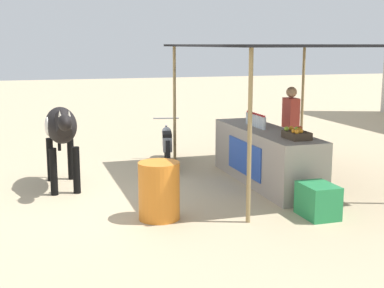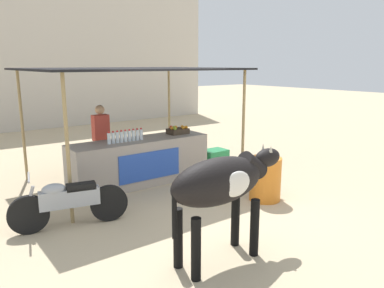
{
  "view_description": "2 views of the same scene",
  "coord_description": "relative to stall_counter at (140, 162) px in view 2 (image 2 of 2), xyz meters",
  "views": [
    {
      "loc": [
        8.42,
        -1.79,
        2.43
      ],
      "look_at": [
        0.17,
        0.78,
        0.81
      ],
      "focal_mm": 50.0,
      "sensor_mm": 36.0,
      "label": 1
    },
    {
      "loc": [
        -3.73,
        -4.61,
        2.5
      ],
      "look_at": [
        0.41,
        0.92,
        1.03
      ],
      "focal_mm": 35.0,
      "sensor_mm": 36.0,
      "label": 2
    }
  ],
  "objects": [
    {
      "name": "motorcycle_parked",
      "position": [
        -1.98,
        -1.28,
        -0.05
      ],
      "size": [
        1.77,
        0.64,
        0.9
      ],
      "color": "black",
      "rests_on": "ground"
    },
    {
      "name": "stall_awning",
      "position": [
        0.0,
        0.3,
        1.85
      ],
      "size": [
        4.2,
        3.2,
        2.43
      ],
      "color": "black",
      "rests_on": "ground"
    },
    {
      "name": "water_bottle_row",
      "position": [
        -0.35,
        -0.05,
        0.59
      ],
      "size": [
        0.79,
        0.07,
        0.25
      ],
      "color": "silver",
      "rests_on": "stall_counter"
    },
    {
      "name": "cooler_box",
      "position": [
        1.97,
        -0.1,
        -0.24
      ],
      "size": [
        0.6,
        0.44,
        0.48
      ],
      "primitive_type": "cube",
      "color": "#268C4C",
      "rests_on": "ground"
    },
    {
      "name": "stall_counter",
      "position": [
        0.0,
        0.0,
        0.0
      ],
      "size": [
        3.0,
        0.82,
        0.96
      ],
      "color": "#9E9389",
      "rests_on": "ground"
    },
    {
      "name": "vendor_behind_counter",
      "position": [
        -0.53,
        0.75,
        0.37
      ],
      "size": [
        0.34,
        0.22,
        1.65
      ],
      "color": "#383842",
      "rests_on": "ground"
    },
    {
      "name": "building_wall_far",
      "position": [
        0.0,
        8.59,
        2.48
      ],
      "size": [
        16.0,
        0.5,
        5.92
      ],
      "primitive_type": "cube",
      "color": "beige",
      "rests_on": "ground"
    },
    {
      "name": "fruit_crate",
      "position": [
        1.0,
        0.05,
        0.55
      ],
      "size": [
        0.44,
        0.32,
        0.18
      ],
      "color": "#3F3326",
      "rests_on": "stall_counter"
    },
    {
      "name": "cow",
      "position": [
        -0.74,
        -3.45,
        0.55
      ],
      "size": [
        1.82,
        0.54,
        1.44
      ],
      "color": "black",
      "rests_on": "ground"
    },
    {
      "name": "water_barrel",
      "position": [
        1.38,
        -2.27,
        -0.07
      ],
      "size": [
        0.58,
        0.58,
        0.82
      ],
      "primitive_type": "cylinder",
      "color": "orange",
      "rests_on": "ground"
    },
    {
      "name": "ground_plane",
      "position": [
        0.0,
        -2.2,
        -0.48
      ],
      "size": [
        60.0,
        60.0,
        0.0
      ],
      "primitive_type": "plane",
      "color": "tan"
    }
  ]
}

